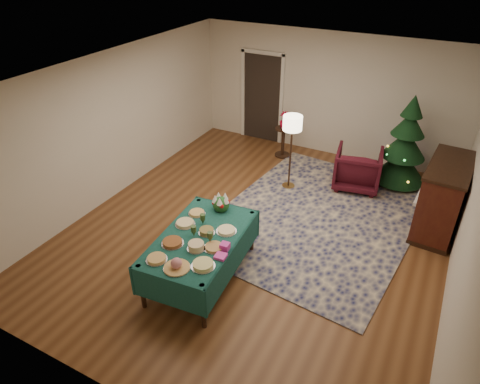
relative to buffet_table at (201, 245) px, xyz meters
The scene contains 26 objects.
room_shell 1.64m from the buffet_table, 79.91° to the left, with size 7.00×7.00×7.00m.
doorway 5.12m from the buffet_table, 105.30° to the left, with size 1.08×0.04×2.16m.
rug 2.55m from the buffet_table, 65.34° to the left, with size 3.20×4.20×0.02m, color #121743.
buffet_table is the anchor object (origin of this frame).
platter_0 0.75m from the buffet_table, 108.96° to the right, with size 0.29×0.29×0.05m.
platter_1 0.74m from the buffet_table, 82.51° to the right, with size 0.35×0.35×0.16m.
platter_2 0.66m from the buffet_table, 54.16° to the right, with size 0.32×0.32×0.06m.
platter_3 0.43m from the buffet_table, 128.71° to the right, with size 0.32×0.32×0.05m.
platter_4 0.34m from the buffet_table, 68.38° to the right, with size 0.25×0.25×0.10m.
platter_5 0.37m from the buffet_table, 23.08° to the right, with size 0.29×0.29×0.04m.
platter_6 0.42m from the buffet_table, 157.23° to the left, with size 0.30×0.30×0.05m.
platter_7 0.22m from the buffet_table, 70.34° to the left, with size 0.24×0.24×0.07m.
platter_8 0.42m from the buffet_table, 46.12° to the left, with size 0.30×0.30×0.04m.
platter_9 0.60m from the buffet_table, 126.97° to the left, with size 0.26×0.26×0.04m.
goblet_0 0.39m from the buffet_table, 114.02° to the left, with size 0.08×0.08×0.17m.
goblet_1 0.31m from the buffet_table, 11.91° to the right, with size 0.08×0.08×0.17m.
goblet_2 0.25m from the buffet_table, 161.45° to the right, with size 0.08×0.08×0.17m.
napkin_stack 0.57m from the buffet_table, 27.66° to the right, with size 0.15×0.15×0.04m, color #E640B4.
gift_box 0.50m from the buffet_table, 10.30° to the right, with size 0.12×0.12×0.10m, color #D23AAC.
centerpiece 0.78m from the buffet_table, 95.74° to the left, with size 0.26×0.27×0.30m.
armchair 3.91m from the buffet_table, 69.85° to the left, with size 0.86×0.81×0.89m, color #420E18.
floor_lamp 3.13m from the buffet_table, 87.17° to the left, with size 0.37×0.37×1.51m.
side_table 4.31m from the buffet_table, 96.66° to the left, with size 0.38×0.38×0.68m.
potted_plant 4.31m from the buffet_table, 96.66° to the left, with size 0.21×0.37×0.21m, color red.
christmas_tree 4.71m from the buffet_table, 63.85° to the left, with size 1.18×1.18×1.86m.
piano 4.13m from the buffet_table, 44.73° to the left, with size 0.77×1.49×1.25m.
Camera 1 is at (2.47, -5.44, 4.42)m, focal length 32.00 mm.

